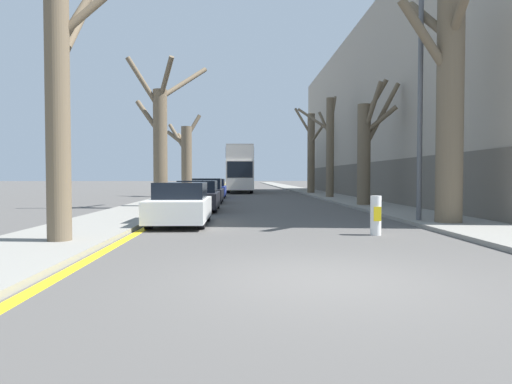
{
  "coord_description": "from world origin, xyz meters",
  "views": [
    {
      "loc": [
        -1.24,
        -6.7,
        1.53
      ],
      "look_at": [
        0.22,
        32.59,
        0.2
      ],
      "focal_mm": 32.0,
      "sensor_mm": 36.0,
      "label": 1
    }
  ],
  "objects": [
    {
      "name": "building_facade_right",
      "position": [
        11.96,
        26.72,
        6.06
      ],
      "size": [
        10.08,
        41.24,
        12.15
      ],
      "color": "#9E9384",
      "rests_on": "ground"
    },
    {
      "name": "street_tree_left_0",
      "position": [
        -5.13,
        3.64,
        3.24
      ],
      "size": [
        2.33,
        2.6,
        7.32
      ],
      "color": "brown",
      "rests_on": "ground"
    },
    {
      "name": "parked_car_3",
      "position": [
        -3.1,
        26.5,
        0.65
      ],
      "size": [
        1.77,
        4.11,
        1.37
      ],
      "color": "navy",
      "rests_on": "ground"
    },
    {
      "name": "street_tree_left_1",
      "position": [
        -5.0,
        15.43,
        3.43
      ],
      "size": [
        3.68,
        3.69,
        7.29
      ],
      "color": "brown",
      "rests_on": "ground"
    },
    {
      "name": "lamp_post",
      "position": [
        4.5,
        7.88,
        4.2
      ],
      "size": [
        1.4,
        0.2,
        7.5
      ],
      "color": "#4C4F54",
      "rests_on": "ground"
    },
    {
      "name": "parked_car_1",
      "position": [
        -3.1,
        13.87,
        0.65
      ],
      "size": [
        1.87,
        4.22,
        1.35
      ],
      "color": "black",
      "rests_on": "ground"
    },
    {
      "name": "street_tree_right_3",
      "position": [
        5.06,
        33.21,
        3.78
      ],
      "size": [
        2.16,
        3.47,
        7.75
      ],
      "color": "brown",
      "rests_on": "ground"
    },
    {
      "name": "traffic_bollard",
      "position": [
        2.34,
        5.07,
        0.52
      ],
      "size": [
        0.28,
        0.29,
        1.03
      ],
      "color": "white",
      "rests_on": "ground"
    },
    {
      "name": "street_tree_right_1",
      "position": [
        5.15,
        15.98,
        3.01
      ],
      "size": [
        2.14,
        1.57,
        6.31
      ],
      "color": "brown",
      "rests_on": "ground"
    },
    {
      "name": "street_tree_right_0",
      "position": [
        5.21,
        7.16,
        3.82
      ],
      "size": [
        2.2,
        3.53,
        7.4
      ],
      "color": "brown",
      "rests_on": "ground"
    },
    {
      "name": "sidewalk_right",
      "position": [
        5.58,
        50.0,
        0.06
      ],
      "size": [
        2.79,
        120.0,
        0.12
      ],
      "primitive_type": "cube",
      "color": "gray",
      "rests_on": "ground"
    },
    {
      "name": "sidewalk_left",
      "position": [
        -5.58,
        50.0,
        0.06
      ],
      "size": [
        2.79,
        120.0,
        0.12
      ],
      "primitive_type": "cube",
      "color": "gray",
      "rests_on": "ground"
    },
    {
      "name": "ground_plane",
      "position": [
        0.0,
        0.0,
        0.0
      ],
      "size": [
        300.0,
        300.0,
        0.0
      ],
      "primitive_type": "plane",
      "color": "#4C4947"
    },
    {
      "name": "double_decker_bus",
      "position": [
        -1.17,
        38.56,
        2.48
      ],
      "size": [
        2.48,
        11.97,
        4.37
      ],
      "color": "silver",
      "rests_on": "ground"
    },
    {
      "name": "kerb_line_stripe",
      "position": [
        -4.01,
        50.0,
        0.0
      ],
      "size": [
        0.24,
        120.0,
        0.01
      ],
      "primitive_type": "cube",
      "color": "yellow",
      "rests_on": "ground"
    },
    {
      "name": "parked_car_2",
      "position": [
        -3.1,
        20.02,
        0.67
      ],
      "size": [
        1.81,
        4.15,
        1.43
      ],
      "color": "black",
      "rests_on": "ground"
    },
    {
      "name": "street_tree_right_2",
      "position": [
        5.02,
        24.87,
        3.76
      ],
      "size": [
        2.76,
        2.59,
        7.31
      ],
      "color": "brown",
      "rests_on": "ground"
    },
    {
      "name": "street_tree_left_2",
      "position": [
        -5.27,
        28.04,
        2.99
      ],
      "size": [
        2.84,
        2.02,
        6.27
      ],
      "color": "brown",
      "rests_on": "ground"
    },
    {
      "name": "parked_car_0",
      "position": [
        -3.1,
        7.83,
        0.64
      ],
      "size": [
        1.74,
        3.91,
        1.35
      ],
      "color": "silver",
      "rests_on": "ground"
    }
  ]
}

